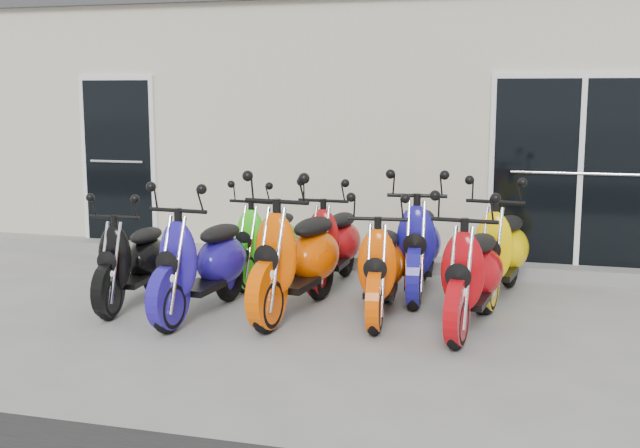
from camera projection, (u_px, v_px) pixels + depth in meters
The scene contains 15 objects.
ground at pixel (303, 309), 7.84m from camera, with size 80.00×80.00×0.00m, color gray.
building at pixel (400, 124), 12.51m from camera, with size 14.00×6.00×3.20m, color beige.
roof_cap at pixel (402, 14), 12.24m from camera, with size 14.20×6.20×0.16m, color #3F3F42.
front_step at pixel (352, 260), 9.74m from camera, with size 14.00×0.40×0.15m, color gray.
door_left at pixel (119, 156), 10.55m from camera, with size 1.07×0.08×2.22m, color black.
door_right at pixel (581, 168), 8.99m from camera, with size 2.02×0.08×2.22m, color black.
scooter_front_black at pixel (132, 248), 7.89m from camera, with size 0.58×1.58×1.17m, color black, non-canonical shape.
scooter_front_blue at pixel (201, 247), 7.51m from camera, with size 0.65×1.79×1.32m, color #22159B, non-canonical shape.
scooter_front_orange_a at pixel (297, 241), 7.54m from camera, with size 0.70×1.92×1.42m, color #FF5700, non-canonical shape.
scooter_front_orange_b at pixel (382, 253), 7.46m from camera, with size 0.61×1.67×1.24m, color #FF5300, non-canonical shape.
scooter_front_red at pixel (472, 259), 7.05m from camera, with size 0.64×1.76×1.30m, color #B4080F, non-canonical shape.
scooter_back_green at pixel (266, 230), 8.89m from camera, with size 0.58×1.59×1.17m, color #30E813, non-canonical shape.
scooter_back_red at pixel (333, 231), 8.64m from camera, with size 0.61×1.67×1.23m, color #AD0F11, non-canonical shape.
scooter_back_blue at pixel (419, 231), 8.29m from camera, with size 0.67×1.84×1.36m, color #191494, non-canonical shape.
scooter_back_yellow at pixel (502, 236), 8.11m from camera, with size 0.64×1.77×1.31m, color #FED000, non-canonical shape.
Camera 1 is at (2.22, -7.26, 2.10)m, focal length 45.00 mm.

